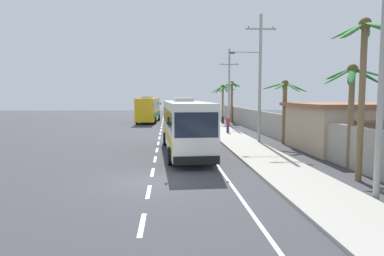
{
  "coord_description": "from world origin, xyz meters",
  "views": [
    {
      "loc": [
        0.81,
        -15.67,
        3.9
      ],
      "look_at": [
        2.46,
        8.17,
        1.7
      ],
      "focal_mm": 32.62,
      "sensor_mm": 36.0,
      "label": 1
    }
  ],
  "objects": [
    {
      "name": "utility_pole_far",
      "position": [
        8.57,
        28.3,
        5.08
      ],
      "size": [
        2.33,
        0.24,
        9.8
      ],
      "color": "#9E9E99",
      "rests_on": "ground"
    },
    {
      "name": "palm_farthest",
      "position": [
        9.56,
        -0.45,
        5.36
      ],
      "size": [
        2.97,
        3.07,
        7.37
      ],
      "color": "brown",
      "rests_on": "ground"
    },
    {
      "name": "coach_bus_far_lane",
      "position": [
        -2.07,
        36.07,
        2.0
      ],
      "size": [
        3.37,
        10.99,
        3.84
      ],
      "color": "gold",
      "rests_on": "ground"
    },
    {
      "name": "boundary_wall",
      "position": [
        10.6,
        14.0,
        1.16
      ],
      "size": [
        0.24,
        60.0,
        2.32
      ],
      "primitive_type": "cube",
      "color": "#9E998E",
      "rests_on": "ground"
    },
    {
      "name": "palm_fourth",
      "position": [
        8.32,
        31.72,
        4.19
      ],
      "size": [
        3.48,
        3.29,
        5.45
      ],
      "color": "brown",
      "rests_on": "ground"
    },
    {
      "name": "ground_plane",
      "position": [
        0.0,
        0.0,
        0.0
      ],
      "size": [
        160.0,
        160.0,
        0.0
      ],
      "primitive_type": "plane",
      "color": "#3A3A3F"
    },
    {
      "name": "sidewalk_kerb",
      "position": [
        6.8,
        10.0,
        0.07
      ],
      "size": [
        3.2,
        90.0,
        0.14
      ],
      "primitive_type": "cube",
      "color": "#A8A399",
      "rests_on": "ground"
    },
    {
      "name": "lane_markings",
      "position": [
        2.16,
        14.95,
        0.0
      ],
      "size": [
        3.73,
        71.75,
        0.01
      ],
      "color": "white",
      "rests_on": "ground"
    },
    {
      "name": "palm_nearest",
      "position": [
        10.54,
        2.25,
        4.01
      ],
      "size": [
        3.03,
        2.9,
        5.59
      ],
      "color": "brown",
      "rests_on": "ground"
    },
    {
      "name": "palm_second",
      "position": [
        10.26,
        12.01,
        3.58
      ],
      "size": [
        3.49,
        3.62,
        5.2
      ],
      "color": "brown",
      "rests_on": "ground"
    },
    {
      "name": "palm_third",
      "position": [
        10.27,
        35.54,
        4.19
      ],
      "size": [
        2.62,
        2.67,
        6.11
      ],
      "color": "brown",
      "rests_on": "ground"
    },
    {
      "name": "pedestrian_near_kerb",
      "position": [
        6.97,
        19.78,
        0.99
      ],
      "size": [
        0.36,
        0.36,
        1.63
      ],
      "rotation": [
        0.0,
        0.0,
        6.01
      ],
      "color": "navy",
      "rests_on": "sidewalk_kerb"
    },
    {
      "name": "roadside_building",
      "position": [
        15.92,
        8.4,
        1.71
      ],
      "size": [
        11.99,
        8.31,
        3.38
      ],
      "color": "tan",
      "rests_on": "ground"
    },
    {
      "name": "motorcycle_beside_bus",
      "position": [
        3.89,
        17.92,
        0.67
      ],
      "size": [
        0.56,
        1.96,
        1.66
      ],
      "color": "black",
      "rests_on": "ground"
    },
    {
      "name": "utility_pole_nearest",
      "position": [
        8.61,
        -3.36,
        4.63
      ],
      "size": [
        1.81,
        0.24,
        8.93
      ],
      "color": "#9E9E99",
      "rests_on": "ground"
    },
    {
      "name": "coach_bus_foreground",
      "position": [
        1.97,
        8.2,
        1.97
      ],
      "size": [
        3.31,
        12.55,
        3.79
      ],
      "color": "silver",
      "rests_on": "ground"
    },
    {
      "name": "utility_pole_mid",
      "position": [
        8.22,
        12.47,
        5.56
      ],
      "size": [
        3.8,
        0.24,
        10.44
      ],
      "color": "#9E9E99",
      "rests_on": "ground"
    }
  ]
}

